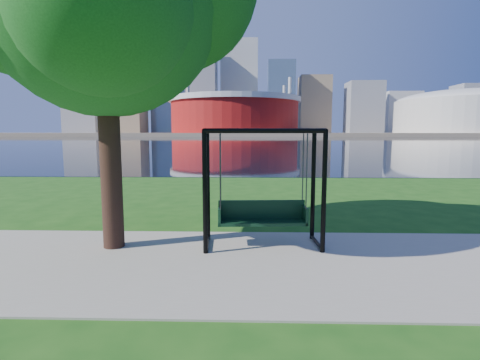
{
  "coord_description": "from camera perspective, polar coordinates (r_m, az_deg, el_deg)",
  "views": [
    {
      "loc": [
        0.37,
        -6.73,
        2.27
      ],
      "look_at": [
        0.17,
        0.0,
        1.41
      ],
      "focal_mm": 28.0,
      "sensor_mm": 36.0,
      "label": 1
    }
  ],
  "objects": [
    {
      "name": "ground",
      "position": [
        7.11,
        -1.42,
        -11.31
      ],
      "size": [
        900.0,
        900.0,
        0.0
      ],
      "primitive_type": "plane",
      "color": "#1E5114",
      "rests_on": "ground"
    },
    {
      "name": "path",
      "position": [
        6.64,
        -1.65,
        -12.57
      ],
      "size": [
        120.0,
        4.0,
        0.03
      ],
      "primitive_type": "cube",
      "color": "#9E937F",
      "rests_on": "ground"
    },
    {
      "name": "river",
      "position": [
        108.76,
        1.48,
        6.07
      ],
      "size": [
        900.0,
        180.0,
        0.02
      ],
      "primitive_type": "cube",
      "color": "black",
      "rests_on": "ground"
    },
    {
      "name": "far_bank",
      "position": [
        312.74,
        1.61,
        7.02
      ],
      "size": [
        900.0,
        228.0,
        2.0
      ],
      "primitive_type": "cube",
      "color": "#937F60",
      "rests_on": "ground"
    },
    {
      "name": "stadium",
      "position": [
        242.25,
        -0.8,
        10.09
      ],
      "size": [
        83.0,
        83.0,
        32.0
      ],
      "color": "maroon",
      "rests_on": "far_bank"
    },
    {
      "name": "arena",
      "position": [
        277.03,
        31.17,
        9.04
      ],
      "size": [
        84.0,
        84.0,
        26.56
      ],
      "color": "beige",
      "rests_on": "far_bank"
    },
    {
      "name": "skyline",
      "position": [
        327.89,
        0.87,
        13.14
      ],
      "size": [
        392.0,
        66.0,
        96.5
      ],
      "color": "gray",
      "rests_on": "far_bank"
    },
    {
      "name": "swing",
      "position": [
        7.36,
        3.44,
        -1.62
      ],
      "size": [
        2.34,
        1.12,
        2.34
      ],
      "rotation": [
        0.0,
        0.0,
        0.06
      ],
      "color": "black",
      "rests_on": "ground"
    }
  ]
}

